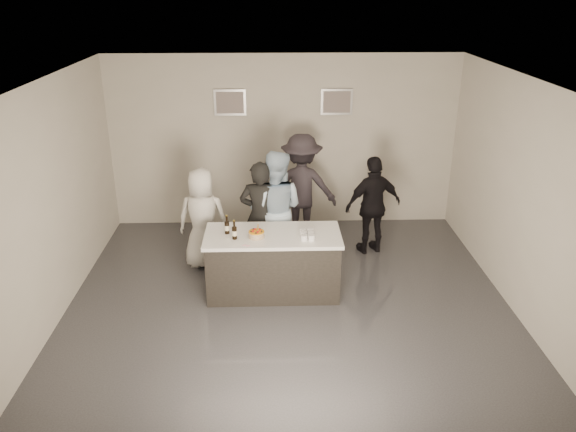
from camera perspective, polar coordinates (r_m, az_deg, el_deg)
The scene contains 19 objects.
floor at distance 7.67m, azimuth 0.12°, elevation -9.41°, with size 6.00×6.00×0.00m, color #3D3D42.
ceiling at distance 6.58m, azimuth 0.14°, elevation 13.29°, with size 6.00×6.00×0.00m, color white.
wall_back at distance 9.84m, azimuth -0.46°, elevation 7.53°, with size 6.00×0.04×3.00m, color beige.
wall_front at distance 4.34m, azimuth 1.48°, elevation -13.70°, with size 6.00×0.04×3.00m, color beige.
wall_left at distance 7.52m, azimuth -23.38°, elevation 0.71°, with size 0.04×6.00×3.00m, color beige.
wall_right at distance 7.69m, azimuth 23.09°, elevation 1.24°, with size 0.04×6.00×3.00m, color beige.
picture_left at distance 9.67m, azimuth -5.91°, elevation 11.40°, with size 0.54×0.04×0.44m, color #B2B2B7.
picture_right at distance 9.71m, azimuth 4.96°, elevation 11.49°, with size 0.54×0.04×0.44m, color #B2B2B7.
bar_counter at distance 7.85m, azimuth -1.53°, elevation -4.83°, with size 1.86×0.86×0.90m, color white.
cake at distance 7.55m, azimuth -3.22°, elevation -1.91°, with size 0.21×0.21×0.08m, color orange.
beer_bottle_a at distance 7.66m, azimuth -6.23°, elevation -0.88°, with size 0.07×0.07×0.26m, color black.
beer_bottle_b at distance 7.49m, azimuth -5.47°, elevation -1.42°, with size 0.07×0.07×0.26m, color black.
tumbler_cluster at distance 7.54m, azimuth 1.97°, elevation -1.88°, with size 0.19×0.30×0.08m, color #C19712.
candles at distance 7.35m, azimuth -4.44°, elevation -2.94°, with size 0.24×0.08×0.01m, color pink.
person_main_black at distance 8.32m, azimuth -2.80°, elevation -0.08°, with size 0.62×0.41×1.71m, color black.
person_main_blue at distance 8.43m, azimuth -1.33°, elevation 0.66°, with size 0.89×0.69×1.83m, color silver.
person_guest_left at distance 8.54m, azimuth -8.66°, elevation -0.25°, with size 0.76×0.50×1.56m, color silver.
person_guest_right at distance 8.99m, azimuth 8.65°, elevation 1.08°, with size 0.94×0.39×1.60m, color black.
person_guest_back at distance 9.36m, azimuth 1.38°, elevation 2.92°, with size 1.17×0.68×1.82m, color #2C272E.
Camera 1 is at (-0.22, -6.49, 4.08)m, focal length 35.00 mm.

